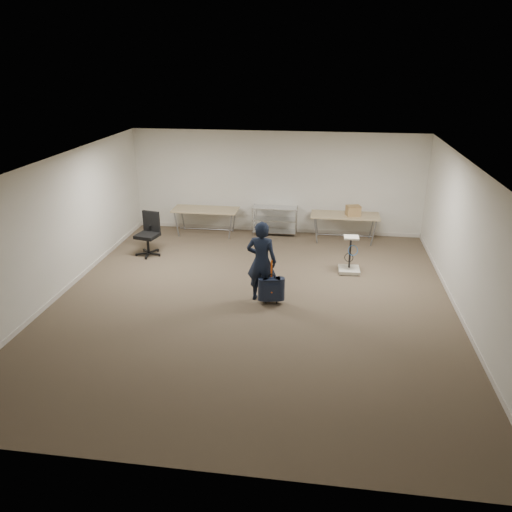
# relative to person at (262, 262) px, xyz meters

# --- Properties ---
(ground) EXTENTS (9.00, 9.00, 0.00)m
(ground) POSITION_rel_person_xyz_m (-0.16, -0.13, -0.84)
(ground) COLOR #4A3D2D
(ground) RESTS_ON ground
(room_shell) EXTENTS (8.00, 9.00, 9.00)m
(room_shell) POSITION_rel_person_xyz_m (-0.16, 1.25, -0.79)
(room_shell) COLOR beige
(room_shell) RESTS_ON ground
(folding_table_left) EXTENTS (1.80, 0.75, 0.73)m
(folding_table_left) POSITION_rel_person_xyz_m (-2.06, 3.82, -0.16)
(folding_table_left) COLOR tan
(folding_table_left) RESTS_ON ground
(folding_table_right) EXTENTS (1.80, 0.75, 0.73)m
(folding_table_right) POSITION_rel_person_xyz_m (1.74, 3.82, -0.16)
(folding_table_right) COLOR tan
(folding_table_right) RESTS_ON ground
(wire_shelf) EXTENTS (1.22, 0.47, 0.80)m
(wire_shelf) POSITION_rel_person_xyz_m (-0.16, 4.07, -0.40)
(wire_shelf) COLOR silver
(wire_shelf) RESTS_ON ground
(person) EXTENTS (0.65, 0.46, 1.67)m
(person) POSITION_rel_person_xyz_m (0.00, 0.00, 0.00)
(person) COLOR black
(person) RESTS_ON ground
(suitcase) EXTENTS (0.37, 0.25, 0.93)m
(suitcase) POSITION_rel_person_xyz_m (0.22, -0.16, -0.52)
(suitcase) COLOR #161A32
(suitcase) RESTS_ON ground
(office_chair) EXTENTS (0.65, 0.65, 1.07)m
(office_chair) POSITION_rel_person_xyz_m (-3.11, 2.12, -0.51)
(office_chair) COLOR black
(office_chair) RESTS_ON ground
(equipment_cart) EXTENTS (0.49, 0.49, 0.87)m
(equipment_cart) POSITION_rel_person_xyz_m (1.82, 1.67, -0.61)
(equipment_cart) COLOR beige
(equipment_cart) RESTS_ON ground
(cardboard_box) EXTENTS (0.41, 0.35, 0.27)m
(cardboard_box) POSITION_rel_person_xyz_m (1.94, 3.77, 0.03)
(cardboard_box) COLOR olive
(cardboard_box) RESTS_ON folding_table_right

